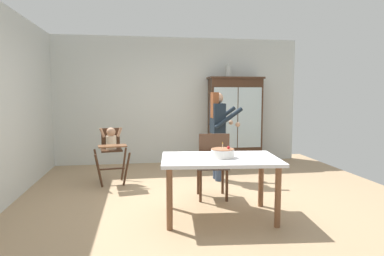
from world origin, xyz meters
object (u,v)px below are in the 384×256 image
object	(u,v)px
adult_person	(218,125)
birthday_cake	(223,153)
dining_table	(220,166)
dining_chair_far_side	(213,161)
high_chair_with_toddler	(111,145)
china_cabinet	(235,120)
ceramic_vase	(228,71)

from	to	relation	value
adult_person	birthday_cake	size ratio (longest dim) A/B	5.47
dining_table	dining_chair_far_side	bearing A→B (deg)	84.38
high_chair_with_toddler	dining_table	size ratio (longest dim) A/B	0.64
china_cabinet	adult_person	bearing A→B (deg)	-117.09
ceramic_vase	high_chair_with_toddler	distance (m)	3.03
dining_table	birthday_cake	size ratio (longest dim) A/B	5.28
dining_chair_far_side	dining_table	bearing A→B (deg)	89.64
ceramic_vase	dining_chair_far_side	xyz separation A→B (m)	(-0.88, -2.48, -1.42)
high_chair_with_toddler	birthday_cake	distance (m)	2.31
china_cabinet	birthday_cake	distance (m)	3.33
dining_table	adult_person	bearing A→B (deg)	77.33
dining_chair_far_side	birthday_cake	bearing A→B (deg)	92.31
birthday_cake	adult_person	bearing A→B (deg)	78.34
birthday_cake	dining_chair_far_side	size ratio (longest dim) A/B	0.29
dining_table	dining_chair_far_side	world-z (taller)	dining_chair_far_side
china_cabinet	birthday_cake	xyz separation A→B (m)	(-1.07, -3.15, -0.14)
adult_person	dining_table	bearing A→B (deg)	166.62
adult_person	dining_chair_far_side	size ratio (longest dim) A/B	1.59
adult_person	dining_table	distance (m)	1.83
ceramic_vase	birthday_cake	distance (m)	3.49
china_cabinet	dining_chair_far_side	xyz separation A→B (m)	(-1.04, -2.48, -0.38)
dining_chair_far_side	china_cabinet	bearing A→B (deg)	-107.46
china_cabinet	adult_person	xyz separation A→B (m)	(-0.71, -1.38, 0.03)
birthday_cake	dining_table	bearing A→B (deg)	164.01
china_cabinet	ceramic_vase	size ratio (longest dim) A/B	6.88
adult_person	birthday_cake	distance (m)	1.81
high_chair_with_toddler	dining_chair_far_side	world-z (taller)	dining_chair_far_side
dining_table	ceramic_vase	bearing A→B (deg)	73.25
dining_table	dining_chair_far_side	distance (m)	0.67
dining_table	birthday_cake	xyz separation A→B (m)	(0.03, -0.01, 0.15)
ceramic_vase	dining_table	bearing A→B (deg)	-106.75
high_chair_with_toddler	dining_chair_far_side	size ratio (longest dim) A/B	0.99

